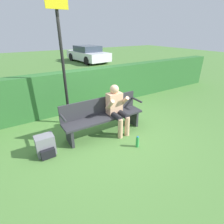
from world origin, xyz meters
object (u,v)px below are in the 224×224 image
Objects in this scene: park_bench at (103,115)px; backpack at (46,146)px; signpost at (62,56)px; parked_car at (88,54)px; water_bottle at (137,142)px; person_seated at (117,107)px.

park_bench reaches higher than backpack.
parked_car is (4.68, 8.90, -1.15)m from signpost.
signpost is (-0.53, 0.87, 1.27)m from park_bench.
signpost is (0.84, 1.02, 1.53)m from backpack.
parked_car is at bearing 70.26° from water_bottle.
signpost is (-0.84, 1.00, 1.09)m from person_seated.
water_bottle is at bearing -64.57° from signpost.
water_bottle is at bearing -89.13° from person_seated.
park_bench is 0.37m from person_seated.
person_seated is 1.70m from signpost.
person_seated is at bearing -22.46° from park_bench.
water_bottle is (0.31, -0.91, -0.33)m from park_bench.
backpack is at bearing -174.14° from park_bench.
person_seated reaches higher than park_bench.
signpost is at bearing 115.43° from water_bottle.
backpack is 1.86m from water_bottle.
park_bench is at bearing 157.54° from person_seated.
person_seated is (0.30, -0.12, 0.18)m from park_bench.
park_bench is at bearing 109.05° from water_bottle.
signpost reaches higher than park_bench.
park_bench is at bearing -58.58° from signpost.
backpack is (-1.68, -0.02, -0.43)m from person_seated.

